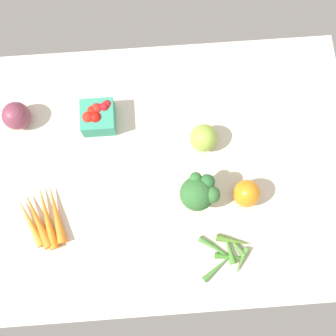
# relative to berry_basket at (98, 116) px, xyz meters

# --- Properties ---
(tablecloth) EXTENTS (1.04, 0.76, 0.02)m
(tablecloth) POSITION_rel_berry_basket_xyz_m (0.18, -0.16, -0.05)
(tablecloth) COLOR beige
(tablecloth) RESTS_ON ground
(berry_basket) EXTENTS (0.09, 0.09, 0.07)m
(berry_basket) POSITION_rel_berry_basket_xyz_m (0.00, 0.00, 0.00)
(berry_basket) COLOR teal
(berry_basket) RESTS_ON tablecloth
(heirloom_tomato_green) EXTENTS (0.08, 0.08, 0.08)m
(heirloom_tomato_green) POSITION_rel_berry_basket_xyz_m (0.29, -0.08, 0.00)
(heirloom_tomato_green) COLOR #96B944
(heirloom_tomato_green) RESTS_ON tablecloth
(carrot_bunch) EXTENTS (0.14, 0.18, 0.03)m
(carrot_bunch) POSITION_rel_berry_basket_xyz_m (-0.16, -0.27, -0.02)
(carrot_bunch) COLOR orange
(carrot_bunch) RESTS_ON tablecloth
(red_onion_near_basket) EXTENTS (0.08, 0.08, 0.08)m
(red_onion_near_basket) POSITION_rel_berry_basket_xyz_m (-0.22, 0.02, 0.00)
(red_onion_near_basket) COLOR #80384C
(red_onion_near_basket) RESTS_ON tablecloth
(okra_pile) EXTENTS (0.14, 0.12, 0.02)m
(okra_pile) POSITION_rel_berry_basket_xyz_m (0.33, -0.39, -0.03)
(okra_pile) COLOR #4A8438
(okra_pile) RESTS_ON tablecloth
(bell_pepper_orange) EXTENTS (0.10, 0.10, 0.08)m
(bell_pepper_orange) POSITION_rel_berry_basket_xyz_m (0.38, -0.25, 0.00)
(bell_pepper_orange) COLOR orange
(bell_pepper_orange) RESTS_ON tablecloth
(broccoli_head) EXTENTS (0.10, 0.10, 0.12)m
(broccoli_head) POSITION_rel_berry_basket_xyz_m (0.26, -0.24, 0.04)
(broccoli_head) COLOR #94BC73
(broccoli_head) RESTS_ON tablecloth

